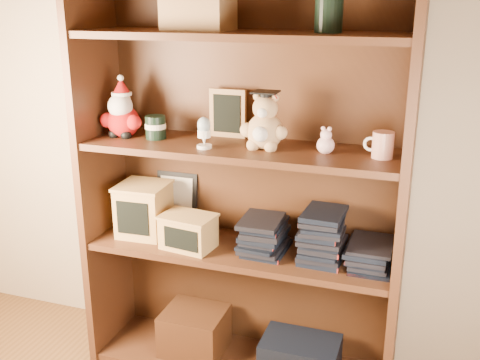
% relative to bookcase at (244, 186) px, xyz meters
% --- Properties ---
extents(bookcase, '(1.20, 0.35, 1.60)m').
position_rel_bookcase_xyz_m(bookcase, '(0.00, 0.00, 0.00)').
color(bookcase, '#4A2815').
rests_on(bookcase, ground).
extents(shelf_lower, '(1.14, 0.33, 0.02)m').
position_rel_bookcase_xyz_m(shelf_lower, '(0.00, -0.05, -0.24)').
color(shelf_lower, '#4A2815').
rests_on(shelf_lower, ground).
extents(shelf_upper, '(1.14, 0.33, 0.02)m').
position_rel_bookcase_xyz_m(shelf_upper, '(0.00, -0.05, 0.16)').
color(shelf_upper, '#4A2815').
rests_on(shelf_upper, ground).
extents(santa_plush, '(0.17, 0.12, 0.24)m').
position_rel_bookcase_xyz_m(santa_plush, '(-0.47, -0.06, 0.26)').
color(santa_plush, '#A50F0F').
rests_on(santa_plush, shelf_upper).
extents(teachers_tin, '(0.08, 0.08, 0.09)m').
position_rel_bookcase_xyz_m(teachers_tin, '(-0.33, -0.05, 0.22)').
color(teachers_tin, black).
rests_on(teachers_tin, shelf_upper).
extents(chalkboard_plaque, '(0.14, 0.08, 0.18)m').
position_rel_bookcase_xyz_m(chalkboard_plaque, '(-0.09, 0.06, 0.26)').
color(chalkboard_plaque, '#9E7547').
rests_on(chalkboard_plaque, shelf_upper).
extents(egg_cup, '(0.05, 0.05, 0.11)m').
position_rel_bookcase_xyz_m(egg_cup, '(-0.11, -0.13, 0.23)').
color(egg_cup, white).
rests_on(egg_cup, shelf_upper).
extents(grad_teddy_bear, '(0.17, 0.15, 0.21)m').
position_rel_bookcase_xyz_m(grad_teddy_bear, '(0.10, -0.06, 0.25)').
color(grad_teddy_bear, tan).
rests_on(grad_teddy_bear, shelf_upper).
extents(pink_figurine, '(0.06, 0.06, 0.10)m').
position_rel_bookcase_xyz_m(pink_figurine, '(0.31, -0.05, 0.21)').
color(pink_figurine, beige).
rests_on(pink_figurine, shelf_upper).
extents(teacher_mug, '(0.10, 0.07, 0.09)m').
position_rel_bookcase_xyz_m(teacher_mug, '(0.50, -0.05, 0.22)').
color(teacher_mug, silver).
rests_on(teacher_mug, shelf_upper).
extents(certificate_frame, '(0.18, 0.05, 0.22)m').
position_rel_bookcase_xyz_m(certificate_frame, '(-0.32, 0.09, -0.12)').
color(certificate_frame, black).
rests_on(certificate_frame, shelf_lower).
extents(treats_box, '(0.20, 0.20, 0.21)m').
position_rel_bookcase_xyz_m(treats_box, '(-0.40, -0.05, -0.12)').
color(treats_box, tan).
rests_on(treats_box, shelf_lower).
extents(pencils_box, '(0.22, 0.17, 0.13)m').
position_rel_bookcase_xyz_m(pencils_box, '(-0.18, -0.12, -0.16)').
color(pencils_box, tan).
rests_on(pencils_box, shelf_lower).
extents(book_stack_left, '(0.14, 0.20, 0.13)m').
position_rel_bookcase_xyz_m(book_stack_left, '(0.10, -0.05, -0.16)').
color(book_stack_left, black).
rests_on(book_stack_left, shelf_lower).
extents(book_stack_mid, '(0.14, 0.20, 0.18)m').
position_rel_bookcase_xyz_m(book_stack_mid, '(0.32, -0.05, -0.14)').
color(book_stack_mid, black).
rests_on(book_stack_mid, shelf_lower).
extents(book_stack_right, '(0.14, 0.20, 0.10)m').
position_rel_bookcase_xyz_m(book_stack_right, '(0.49, -0.05, -0.18)').
color(book_stack_right, black).
rests_on(book_stack_right, shelf_lower).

